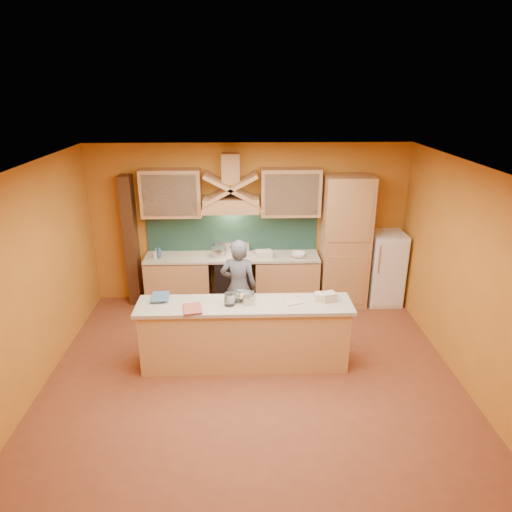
{
  "coord_description": "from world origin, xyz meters",
  "views": [
    {
      "loc": [
        -0.12,
        -5.19,
        3.71
      ],
      "look_at": [
        0.07,
        0.9,
        1.4
      ],
      "focal_mm": 32.0,
      "sensor_mm": 36.0,
      "label": 1
    }
  ],
  "objects_px": {
    "stove": "(233,280)",
    "mixing_bowl": "(243,296)",
    "person": "(239,287)",
    "kitchen_scale": "(248,301)",
    "fridge": "(385,268)"
  },
  "relations": [
    {
      "from": "stove",
      "to": "mixing_bowl",
      "type": "relative_size",
      "value": 2.94
    },
    {
      "from": "person",
      "to": "mixing_bowl",
      "type": "relative_size",
      "value": 5.03
    },
    {
      "from": "stove",
      "to": "kitchen_scale",
      "type": "bearing_deg",
      "value": -82.67
    },
    {
      "from": "stove",
      "to": "mixing_bowl",
      "type": "bearing_deg",
      "value": -84.27
    },
    {
      "from": "kitchen_scale",
      "to": "mixing_bowl",
      "type": "xyz_separation_m",
      "value": [
        -0.07,
        0.16,
        -0.01
      ]
    },
    {
      "from": "stove",
      "to": "kitchen_scale",
      "type": "xyz_separation_m",
      "value": [
        0.25,
        -1.92,
        0.55
      ]
    },
    {
      "from": "stove",
      "to": "fridge",
      "type": "xyz_separation_m",
      "value": [
        2.7,
        0.0,
        0.2
      ]
    },
    {
      "from": "fridge",
      "to": "stove",
      "type": "bearing_deg",
      "value": 180.0
    },
    {
      "from": "kitchen_scale",
      "to": "mixing_bowl",
      "type": "relative_size",
      "value": 0.4
    },
    {
      "from": "fridge",
      "to": "mixing_bowl",
      "type": "relative_size",
      "value": 4.24
    },
    {
      "from": "kitchen_scale",
      "to": "person",
      "type": "bearing_deg",
      "value": 80.96
    },
    {
      "from": "person",
      "to": "mixing_bowl",
      "type": "xyz_separation_m",
      "value": [
        0.06,
        -0.77,
        0.21
      ]
    },
    {
      "from": "fridge",
      "to": "person",
      "type": "bearing_deg",
      "value": -159.09
    },
    {
      "from": "fridge",
      "to": "kitchen_scale",
      "type": "xyz_separation_m",
      "value": [
        -2.45,
        -1.92,
        0.35
      ]
    },
    {
      "from": "stove",
      "to": "person",
      "type": "bearing_deg",
      "value": -83.34
    }
  ]
}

